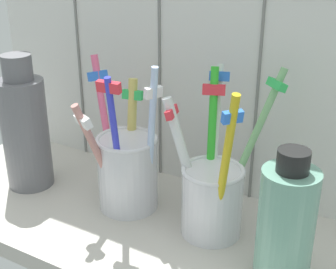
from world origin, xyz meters
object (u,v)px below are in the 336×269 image
object	(u,v)px
toothbrush_cup_right	(212,191)
ceramic_vase	(23,130)
soap_bottle	(286,225)
toothbrush_cup_left	(127,167)

from	to	relation	value
toothbrush_cup_right	ceramic_vase	xyz separation A→B (cm)	(-24.66, -2.41, 2.70)
soap_bottle	ceramic_vase	bearing A→B (deg)	177.61
toothbrush_cup_right	soap_bottle	xyz separation A→B (cm)	(9.02, -3.82, 1.15)
toothbrush_cup_right	toothbrush_cup_left	bearing A→B (deg)	-178.91
soap_bottle	toothbrush_cup_left	bearing A→B (deg)	169.69
toothbrush_cup_left	ceramic_vase	xyz separation A→B (cm)	(-13.83, -2.20, 2.50)
ceramic_vase	soap_bottle	distance (cm)	33.75
toothbrush_cup_left	soap_bottle	world-z (taller)	toothbrush_cup_left
toothbrush_cup_right	ceramic_vase	bearing A→B (deg)	-174.42
ceramic_vase	soap_bottle	world-z (taller)	ceramic_vase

